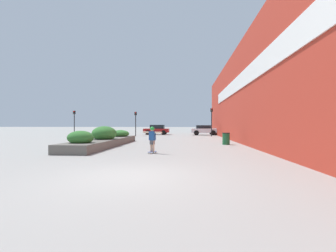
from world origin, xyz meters
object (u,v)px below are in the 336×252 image
object	(u,v)px
skateboard	(152,152)
traffic_light_far_left	(74,119)
car_center_left	(263,129)
car_leftmost	(204,130)
traffic_light_left	(136,119)
car_center_right	(157,129)
traffic_light_right	(212,117)
trash_bin	(226,139)
skateboarder	(152,137)

from	to	relation	value
skateboard	traffic_light_far_left	world-z (taller)	traffic_light_far_left
car_center_left	car_leftmost	bearing A→B (deg)	-69.43
skateboard	traffic_light_left	distance (m)	18.74
skateboard	car_center_left	xyz separation A→B (m)	(13.81, 25.17, 0.78)
car_center_right	traffic_light_right	xyz separation A→B (m)	(7.78, -4.71, 1.67)
skateboard	traffic_light_right	xyz separation A→B (m)	(4.95, 17.66, 2.40)
car_leftmost	traffic_light_far_left	world-z (taller)	traffic_light_far_left
trash_bin	skateboarder	bearing A→B (deg)	-130.10
trash_bin	traffic_light_right	bearing A→B (deg)	89.07
skateboarder	car_center_left	distance (m)	28.71
skateboard	skateboarder	distance (m)	0.82
skateboard	traffic_light_right	world-z (taller)	traffic_light_right
skateboarder	car_center_left	world-z (taller)	car_center_left
skateboard	car_center_right	xyz separation A→B (m)	(-2.82, 22.36, 0.73)
traffic_light_left	traffic_light_far_left	xyz separation A→B (m)	(-8.62, 0.09, 0.12)
car_center_left	traffic_light_left	distance (m)	20.28
skateboarder	traffic_light_right	xyz separation A→B (m)	(4.95, 17.66, 1.58)
trash_bin	car_leftmost	bearing A→B (deg)	91.74
skateboard	traffic_light_right	bearing A→B (deg)	102.83
car_center_left	traffic_light_right	distance (m)	11.72
car_leftmost	skateboard	bearing A→B (deg)	-11.20
car_center_left	car_center_right	world-z (taller)	car_center_left
skateboarder	trash_bin	world-z (taller)	skateboarder
skateboard	car_leftmost	distance (m)	22.02
car_leftmost	trash_bin	bearing A→B (deg)	1.74
traffic_light_left	traffic_light_right	distance (m)	10.04
car_center_left	skateboard	bearing A→B (deg)	-28.75
trash_bin	traffic_light_far_left	distance (m)	22.29
trash_bin	traffic_light_left	size ratio (longest dim) A/B	0.28
trash_bin	traffic_light_left	distance (m)	15.82
traffic_light_right	traffic_light_far_left	distance (m)	18.66
traffic_light_right	traffic_light_far_left	xyz separation A→B (m)	(-18.65, 0.34, -0.12)
skateboard	traffic_light_far_left	size ratio (longest dim) A/B	0.18
skateboard	skateboarder	xyz separation A→B (m)	(0.00, -0.00, 0.82)
skateboarder	traffic_light_far_left	size ratio (longest dim) A/B	0.38
car_leftmost	traffic_light_left	distance (m)	10.16
traffic_light_right	traffic_light_far_left	size ratio (longest dim) A/B	1.06
skateboarder	traffic_light_far_left	xyz separation A→B (m)	(-13.70, 18.00, 1.46)
skateboarder	traffic_light_right	size ratio (longest dim) A/B	0.36
skateboarder	traffic_light_left	size ratio (longest dim) A/B	0.41
traffic_light_left	skateboard	bearing A→B (deg)	-74.16
trash_bin	traffic_light_left	bearing A→B (deg)	128.75
skateboarder	car_center_left	bearing A→B (deg)	89.75
car_center_right	car_center_left	bearing A→B (deg)	-80.43
traffic_light_far_left	skateboard	bearing A→B (deg)	-52.73
car_center_left	trash_bin	bearing A→B (deg)	-24.87
trash_bin	traffic_light_right	world-z (taller)	traffic_light_right
skateboarder	car_center_right	distance (m)	22.54
skateboard	traffic_light_left	size ratio (longest dim) A/B	0.19
traffic_light_right	trash_bin	bearing A→B (deg)	-90.93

